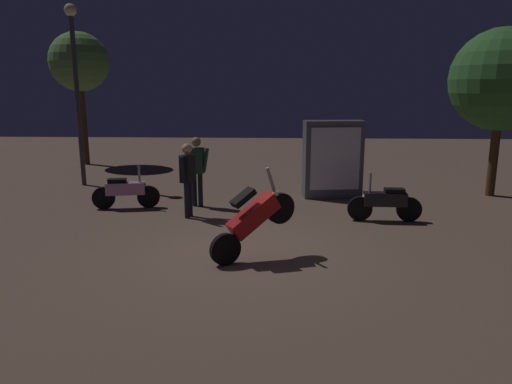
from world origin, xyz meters
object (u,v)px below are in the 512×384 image
at_px(person_rider_beside, 188,173).
at_px(person_bystander_far, 197,165).
at_px(kiosk_billboard, 333,159).
at_px(motorcycle_pink_parked_left, 126,191).
at_px(streetlamp_near, 76,74).
at_px(motorcycle_red_foreground, 253,219).
at_px(motorcycle_black_parked_right, 385,202).

xyz_separation_m(person_rider_beside, person_bystander_far, (0.04, 1.06, 0.02)).
height_order(person_rider_beside, kiosk_billboard, kiosk_billboard).
bearing_deg(person_rider_beside, motorcycle_pink_parked_left, -9.18).
bearing_deg(motorcycle_pink_parked_left, streetlamp_near, 118.32).
height_order(motorcycle_pink_parked_left, person_bystander_far, person_bystander_far).
relative_size(motorcycle_red_foreground, motorcycle_pink_parked_left, 0.99).
distance_m(motorcycle_red_foreground, person_bystander_far, 4.12).
bearing_deg(motorcycle_red_foreground, motorcycle_black_parked_right, 9.90).
height_order(person_rider_beside, streetlamp_near, streetlamp_near).
xyz_separation_m(motorcycle_red_foreground, streetlamp_near, (-5.59, 6.28, 2.61)).
distance_m(motorcycle_black_parked_right, person_rider_beside, 4.55).
relative_size(motorcycle_pink_parked_left, person_bystander_far, 0.93).
bearing_deg(person_rider_beside, motorcycle_black_parked_right, -166.72).
bearing_deg(person_bystander_far, motorcycle_pink_parked_left, -70.05).
distance_m(motorcycle_pink_parked_left, kiosk_billboard, 5.55).
bearing_deg(motorcycle_red_foreground, streetlamp_near, 99.23).
distance_m(person_bystander_far, kiosk_billboard, 3.75).
xyz_separation_m(person_rider_beside, streetlamp_near, (-3.94, 3.56, 2.32)).
bearing_deg(kiosk_billboard, person_bystander_far, 11.14).
distance_m(motorcycle_black_parked_right, person_bystander_far, 4.66).
bearing_deg(person_bystander_far, kiosk_billboard, 119.67).
relative_size(motorcycle_pink_parked_left, motorcycle_black_parked_right, 0.99).
bearing_deg(motorcycle_pink_parked_left, person_rider_beside, -34.02).
distance_m(motorcycle_red_foreground, motorcycle_pink_parked_left, 4.86).
bearing_deg(motorcycle_red_foreground, kiosk_billboard, 36.48).
bearing_deg(person_rider_beside, person_bystander_far, -77.25).
height_order(motorcycle_black_parked_right, person_rider_beside, person_rider_beside).
distance_m(motorcycle_red_foreground, person_rider_beside, 3.19).
bearing_deg(streetlamp_near, kiosk_billboard, -9.65).
distance_m(motorcycle_pink_parked_left, motorcycle_black_parked_right, 6.29).
bearing_deg(streetlamp_near, person_bystander_far, -32.24).
bearing_deg(kiosk_billboard, motorcycle_pink_parked_left, 8.01).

